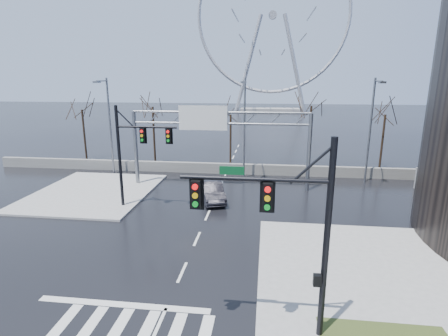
% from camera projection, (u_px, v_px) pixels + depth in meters
% --- Properties ---
extents(ground, '(260.00, 260.00, 0.00)m').
position_uv_depth(ground, '(182.00, 272.00, 18.41)').
color(ground, black).
rests_on(ground, ground).
extents(sidewalk_right_ext, '(12.00, 10.00, 0.15)m').
position_uv_depth(sidewalk_right_ext, '(369.00, 263.00, 19.13)').
color(sidewalk_right_ext, gray).
rests_on(sidewalk_right_ext, ground).
extents(sidewalk_far, '(10.00, 12.00, 0.15)m').
position_uv_depth(sidewalk_far, '(94.00, 192.00, 31.22)').
color(sidewalk_far, gray).
rests_on(sidewalk_far, ground).
extents(barrier_wall, '(52.00, 0.50, 1.10)m').
position_uv_depth(barrier_wall, '(226.00, 168.00, 37.50)').
color(barrier_wall, slate).
rests_on(barrier_wall, ground).
extents(signal_mast_near, '(5.52, 0.41, 8.00)m').
position_uv_depth(signal_mast_near, '(290.00, 221.00, 12.71)').
color(signal_mast_near, black).
rests_on(signal_mast_near, ground).
extents(signal_mast_far, '(4.72, 0.41, 8.00)m').
position_uv_depth(signal_mast_far, '(133.00, 147.00, 26.52)').
color(signal_mast_far, black).
rests_on(signal_mast_far, ground).
extents(sign_gantry, '(16.36, 0.40, 7.60)m').
position_uv_depth(sign_gantry, '(216.00, 133.00, 31.55)').
color(sign_gantry, slate).
rests_on(sign_gantry, ground).
extents(streetlight_left, '(0.50, 2.55, 10.00)m').
position_uv_depth(streetlight_left, '(108.00, 119.00, 35.82)').
color(streetlight_left, slate).
rests_on(streetlight_left, ground).
extents(streetlight_mid, '(0.50, 2.55, 10.00)m').
position_uv_depth(streetlight_mid, '(244.00, 121.00, 34.17)').
color(streetlight_mid, slate).
rests_on(streetlight_mid, ground).
extents(streetlight_right, '(0.50, 2.55, 10.00)m').
position_uv_depth(streetlight_right, '(372.00, 123.00, 32.76)').
color(streetlight_right, slate).
rests_on(streetlight_right, ground).
extents(tree_far_left, '(3.50, 3.50, 7.00)m').
position_uv_depth(tree_far_left, '(82.00, 116.00, 42.22)').
color(tree_far_left, black).
rests_on(tree_far_left, ground).
extents(tree_left, '(3.75, 3.75, 7.50)m').
position_uv_depth(tree_left, '(153.00, 114.00, 40.58)').
color(tree_left, black).
rests_on(tree_left, ground).
extents(tree_center, '(3.25, 3.25, 6.50)m').
position_uv_depth(tree_center, '(231.00, 121.00, 40.68)').
color(tree_center, black).
rests_on(tree_center, ground).
extents(tree_right, '(3.90, 3.90, 7.80)m').
position_uv_depth(tree_right, '(311.00, 113.00, 38.40)').
color(tree_right, black).
rests_on(tree_right, ground).
extents(tree_far_right, '(3.40, 3.40, 6.80)m').
position_uv_depth(tree_far_right, '(385.00, 121.00, 38.14)').
color(tree_far_right, black).
rests_on(tree_far_right, ground).
extents(ferris_wheel, '(45.00, 6.00, 50.91)m').
position_uv_depth(ferris_wheel, '(273.00, 22.00, 102.68)').
color(ferris_wheel, gray).
rests_on(ferris_wheel, ground).
extents(car, '(3.00, 5.02, 1.56)m').
position_uv_depth(car, '(212.00, 191.00, 29.14)').
color(car, black).
rests_on(car, ground).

